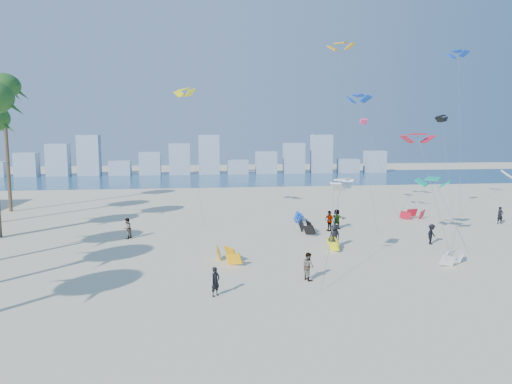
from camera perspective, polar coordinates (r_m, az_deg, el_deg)
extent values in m
plane|color=beige|center=(21.90, -2.49, -17.38)|extent=(220.00, 220.00, 0.00)
plane|color=navy|center=(92.29, -6.35, 1.60)|extent=(220.00, 220.00, 0.00)
imported|color=black|center=(26.88, -4.91, -10.72)|extent=(0.71, 0.71, 1.66)
imported|color=gray|center=(29.72, 6.32, -8.89)|extent=(0.91, 1.02, 1.74)
imported|color=black|center=(37.94, 9.46, -5.25)|extent=(1.04, 0.80, 1.90)
imported|color=gray|center=(44.15, 8.83, -3.45)|extent=(0.91, 1.21, 1.91)
imported|color=black|center=(41.09, 20.42, -4.80)|extent=(1.24, 1.16, 1.68)
imported|color=gray|center=(45.23, 9.71, -3.22)|extent=(1.82, 1.26, 1.89)
imported|color=black|center=(52.78, 27.38, -2.52)|extent=(0.63, 0.42, 1.73)
imported|color=gray|center=(41.97, -15.29, -4.27)|extent=(1.00, 1.09, 1.80)
cylinder|color=#595959|center=(29.68, 9.21, -4.73)|extent=(2.62, 4.59, 6.00)
cylinder|color=#595959|center=(44.60, 13.36, 3.40)|extent=(0.86, 3.49, 12.49)
cylinder|color=#595959|center=(38.72, 20.64, -0.09)|extent=(1.45, 3.25, 8.94)
cylinder|color=#595959|center=(47.23, -7.49, 4.27)|extent=(1.88, 3.62, 13.36)
cylinder|color=#595959|center=(54.33, 14.81, 3.00)|extent=(2.51, 4.82, 10.56)
cylinder|color=#595959|center=(40.98, 22.36, -2.45)|extent=(0.37, 5.26, 5.18)
cylinder|color=#595959|center=(46.85, 9.67, 7.05)|extent=(2.35, 5.78, 18.01)
cylinder|color=#595959|center=(53.80, 22.10, 2.79)|extent=(0.07, 3.55, 10.79)
cylinder|color=#595959|center=(55.89, 23.35, 6.45)|extent=(0.16, 2.08, 17.73)
cylinder|color=brown|center=(60.64, -27.85, 4.54)|extent=(0.40, 0.40, 14.18)
ellipsoid|color=#22581F|center=(60.81, -28.26, 11.22)|extent=(3.80, 3.80, 2.85)
cube|color=#9EADBF|center=(107.60, -25.94, 3.00)|extent=(4.40, 3.00, 4.80)
cube|color=#9EADBF|center=(105.75, -22.77, 3.59)|extent=(4.40, 3.00, 6.60)
cube|color=#9EADBF|center=(104.23, -19.50, 4.19)|extent=(4.40, 3.00, 8.40)
cube|color=#9EADBF|center=(103.28, -16.07, 2.80)|extent=(4.40, 3.00, 3.00)
cube|color=#9EADBF|center=(102.47, -12.65, 3.38)|extent=(4.40, 3.00, 4.80)
cube|color=#9EADBF|center=(102.04, -9.19, 3.96)|extent=(4.40, 3.00, 6.60)
cube|color=#9EADBF|center=(101.99, -5.71, 4.52)|extent=(4.40, 3.00, 8.40)
cube|color=#9EADBF|center=(102.53, -2.22, 3.05)|extent=(4.40, 3.00, 3.00)
cube|color=#9EADBF|center=(103.21, 1.21, 3.58)|extent=(4.40, 3.00, 4.80)
cube|color=#9EADBF|center=(104.27, 4.60, 4.10)|extent=(4.40, 3.00, 6.60)
cube|color=#9EADBF|center=(105.68, 7.90, 4.58)|extent=(4.40, 3.00, 8.40)
cube|color=#9EADBF|center=(107.64, 11.07, 3.12)|extent=(4.40, 3.00, 3.00)
cube|color=#9EADBF|center=(109.70, 14.16, 3.59)|extent=(4.40, 3.00, 4.80)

